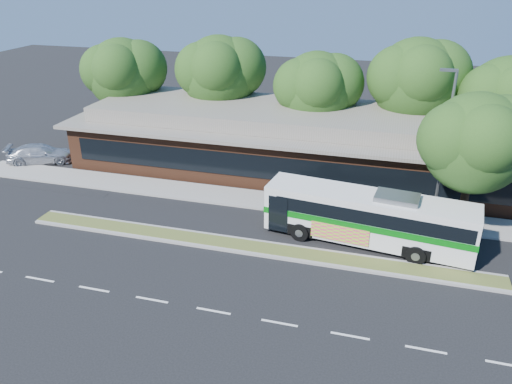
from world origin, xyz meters
TOP-DOWN VIEW (x-y plane):
  - ground at (0.00, 0.00)m, footprint 120.00×120.00m
  - median_strip at (0.00, 0.60)m, footprint 26.00×1.10m
  - sidewalk at (0.00, 6.40)m, footprint 44.00×2.60m
  - parking_lot at (-18.00, 10.00)m, footprint 14.00×12.00m
  - plaza_building at (0.00, 12.99)m, footprint 33.20×11.20m
  - lamp_post at (9.56, 6.00)m, footprint 0.93×0.18m
  - tree_bg_a at (-14.58, 15.14)m, footprint 6.47×5.80m
  - tree_bg_b at (-6.57, 16.14)m, footprint 6.69×6.00m
  - tree_bg_c at (1.40, 15.13)m, footprint 6.24×5.60m
  - tree_bg_d at (8.45, 16.15)m, footprint 6.91×6.20m
  - transit_bus at (6.05, 2.86)m, footprint 11.36×3.78m
  - sedan at (-19.00, 8.44)m, footprint 5.29×3.85m
  - sidewalk_tree at (11.39, 5.43)m, footprint 6.00×5.38m

SIDE VIEW (x-z plane):
  - ground at x=0.00m, z-range 0.00..0.00m
  - parking_lot at x=-18.00m, z-range 0.00..0.01m
  - sidewalk at x=0.00m, z-range 0.00..0.12m
  - median_strip at x=0.00m, z-range 0.00..0.15m
  - sedan at x=-19.00m, z-range 0.00..1.42m
  - transit_bus at x=6.05m, z-range 0.18..3.31m
  - plaza_building at x=0.00m, z-range -0.10..4.35m
  - lamp_post at x=9.56m, z-range 0.37..9.44m
  - sidewalk_tree at x=11.39m, z-range 1.50..9.61m
  - tree_bg_c at x=1.40m, z-range 1.46..9.72m
  - tree_bg_a at x=-14.58m, z-range 1.55..10.18m
  - tree_bg_b at x=-6.57m, z-range 1.64..10.64m
  - tree_bg_d at x=8.45m, z-range 1.73..11.10m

